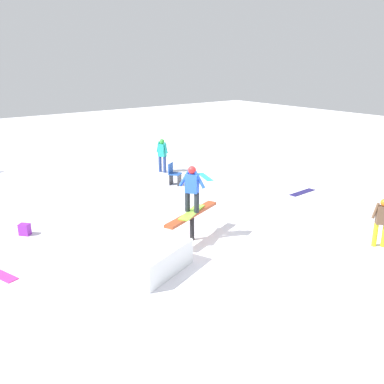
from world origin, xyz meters
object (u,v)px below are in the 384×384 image
Objects in this scene: loose_snowboard_cyan at (205,177)px; main_rider_on_rail at (192,190)px; rail_feature at (192,217)px; bystander_teal at (162,154)px; bystander_brown at (382,220)px; backpack_on_snow at (25,229)px; loose_snowboard_navy at (302,192)px; folding_chair at (174,175)px.

main_rider_on_rail is at bearing 157.11° from loose_snowboard_cyan.
rail_feature is 7.65m from bystander_teal.
bystander_teal is 2.24m from loose_snowboard_cyan.
loose_snowboard_cyan is (0.75, 8.39, -0.75)m from bystander_brown.
bystander_teal is 1.14× the size of loose_snowboard_cyan.
backpack_on_snow is (-8.15, -1.70, 0.16)m from loose_snowboard_cyan.
bystander_brown is at bearing -165.53° from loose_snowboard_cyan.
bystander_brown is 1.06× the size of loose_snowboard_navy.
loose_snowboard_cyan is at bearing 26.78° from rail_feature.
bystander_brown is 10.23m from bystander_teal.
main_rider_on_rail reaches higher than rail_feature.
folding_chair is at bearing 28.85° from main_rider_on_rail.
folding_chair is (2.80, 4.82, -0.27)m from rail_feature.
bystander_teal is 2.14m from folding_chair.
rail_feature is 2.59× the size of folding_chair.
loose_snowboard_cyan is (4.52, 4.94, -0.68)m from rail_feature.
backpack_on_snow is at bearing 161.97° from folding_chair.
bystander_brown is (3.77, -3.45, 0.07)m from rail_feature.
folding_chair is 2.59× the size of backpack_on_snow.
rail_feature is 6.73m from loose_snowboard_cyan.
backpack_on_snow is at bearing 121.35° from loose_snowboard_cyan.
rail_feature is at bearing 5.50° from loose_snowboard_navy.
bystander_teal is 1.72× the size of folding_chair.
bystander_brown is 8.33m from folding_chair.
bystander_teal is at bearing 37.35° from folding_chair.
main_rider_on_rail reaches higher than loose_snowboard_navy.
rail_feature is at bearing 157.11° from loose_snowboard_cyan.
loose_snowboard_cyan is 1.77m from folding_chair.
loose_snowboard_navy is (6.05, 0.94, -0.68)m from rail_feature.
backpack_on_snow is (-7.17, -3.53, -0.68)m from bystander_teal.
loose_snowboard_cyan is 8.33m from backpack_on_snow.
bystander_brown reaches higher than backpack_on_snow.
folding_chair is 6.62m from backpack_on_snow.
loose_snowboard_navy is (6.05, 0.94, -1.47)m from main_rider_on_rail.
rail_feature is 1.51× the size of bystander_teal.
bystander_teal is at bearing -104.94° from backpack_on_snow.
bystander_brown is at bearing -73.46° from main_rider_on_rail.
bystander_teal is at bearing -43.85° from bystander_brown.
loose_snowboard_navy is 5.08m from folding_chair.
rail_feature reaches higher than backpack_on_snow.
folding_chair is (2.80, 4.82, -1.07)m from main_rider_on_rail.
loose_snowboard_navy is at bearing -81.83° from folding_chair.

